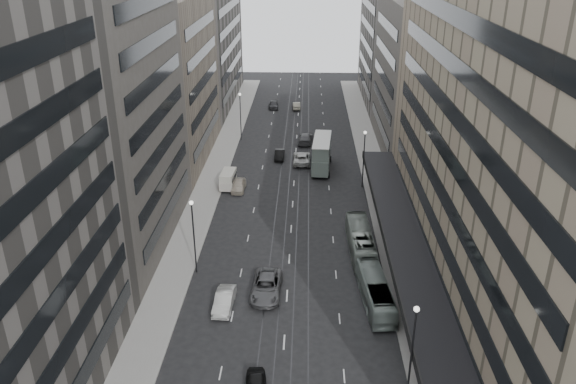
# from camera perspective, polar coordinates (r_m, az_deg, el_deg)

# --- Properties ---
(ground) EXTENTS (220.00, 220.00, 0.00)m
(ground) POSITION_cam_1_polar(r_m,az_deg,el_deg) (49.88, -0.44, -15.73)
(ground) COLOR black
(ground) RESTS_ON ground
(sidewalk_right) EXTENTS (4.00, 125.00, 0.15)m
(sidewalk_right) POSITION_cam_1_polar(r_m,az_deg,el_deg) (82.80, 8.96, 1.23)
(sidewalk_right) COLOR gray
(sidewalk_right) RESTS_ON ground
(sidewalk_left) EXTENTS (4.00, 125.00, 0.15)m
(sidewalk_left) POSITION_cam_1_polar(r_m,az_deg,el_deg) (83.29, -7.65, 1.46)
(sidewalk_left) COLOR gray
(sidewalk_left) RESTS_ON ground
(department_store) EXTENTS (19.20, 60.00, 30.00)m
(department_store) POSITION_cam_1_polar(r_m,az_deg,el_deg) (53.07, 23.76, 3.33)
(department_store) COLOR gray
(department_store) RESTS_ON ground
(building_right_mid) EXTENTS (15.00, 28.00, 24.00)m
(building_right_mid) POSITION_cam_1_polar(r_m,az_deg,el_deg) (94.48, 14.30, 11.28)
(building_right_mid) COLOR #48443E
(building_right_mid) RESTS_ON ground
(building_right_far) EXTENTS (15.00, 32.00, 28.00)m
(building_right_far) POSITION_cam_1_polar(r_m,az_deg,el_deg) (123.13, 11.62, 15.36)
(building_right_far) COLOR #615C57
(building_right_far) RESTS_ON ground
(building_left_b) EXTENTS (15.00, 26.00, 34.00)m
(building_left_b) POSITION_cam_1_polar(r_m,az_deg,el_deg) (63.50, -19.77, 9.13)
(building_left_b) COLOR #48443E
(building_left_b) RESTS_ON ground
(building_left_c) EXTENTS (15.00, 28.00, 25.00)m
(building_left_c) POSITION_cam_1_polar(r_m,az_deg,el_deg) (89.47, -13.36, 11.00)
(building_left_c) COLOR #766A5B
(building_left_c) RESTS_ON ground
(building_left_d) EXTENTS (15.00, 38.00, 28.00)m
(building_left_d) POSITION_cam_1_polar(r_m,az_deg,el_deg) (120.80, -9.47, 15.36)
(building_left_d) COLOR #615C57
(building_left_d) RESTS_ON ground
(lamp_right_near) EXTENTS (0.44, 0.44, 8.32)m
(lamp_right_near) POSITION_cam_1_polar(r_m,az_deg,el_deg) (43.43, 12.58, -14.63)
(lamp_right_near) COLOR #262628
(lamp_right_near) RESTS_ON ground
(lamp_right_far) EXTENTS (0.44, 0.44, 8.32)m
(lamp_right_far) POSITION_cam_1_polar(r_m,az_deg,el_deg) (78.36, 7.73, 4.00)
(lamp_right_far) COLOR #262628
(lamp_right_far) RESTS_ON ground
(lamp_left_near) EXTENTS (0.44, 0.44, 8.32)m
(lamp_left_near) POSITION_cam_1_polar(r_m,az_deg,el_deg) (58.04, -9.60, -3.67)
(lamp_left_near) COLOR #262628
(lamp_left_near) RESTS_ON ground
(lamp_left_far) EXTENTS (0.44, 0.44, 8.32)m
(lamp_left_far) POSITION_cam_1_polar(r_m,az_deg,el_deg) (97.63, -4.86, 8.22)
(lamp_left_far) COLOR #262628
(lamp_left_far) RESTS_ON ground
(bus_near) EXTENTS (3.07, 9.74, 2.67)m
(bus_near) POSITION_cam_1_polar(r_m,az_deg,el_deg) (55.08, 8.87, -9.97)
(bus_near) COLOR gray
(bus_near) RESTS_ON ground
(bus_far) EXTENTS (2.74, 10.34, 2.86)m
(bus_far) POSITION_cam_1_polar(r_m,az_deg,el_deg) (63.31, 7.37, -4.89)
(bus_far) COLOR #939E94
(bus_far) RESTS_ON ground
(double_decker) EXTENTS (3.29, 9.07, 4.87)m
(double_decker) POSITION_cam_1_polar(r_m,az_deg,el_deg) (84.99, 3.44, 3.96)
(double_decker) COLOR slate
(double_decker) RESTS_ON ground
(panel_van) EXTENTS (2.18, 4.09, 2.51)m
(panel_van) POSITION_cam_1_polar(r_m,az_deg,el_deg) (79.11, -6.10, 1.31)
(panel_van) COLOR #B6B0A5
(panel_van) RESTS_ON ground
(sedan_1) EXTENTS (1.82, 4.77, 1.55)m
(sedan_1) POSITION_cam_1_polar(r_m,az_deg,el_deg) (54.56, -6.50, -10.90)
(sedan_1) COLOR #B8B8B4
(sedan_1) RESTS_ON ground
(sedan_2) EXTENTS (3.06, 6.29, 1.72)m
(sedan_2) POSITION_cam_1_polar(r_m,az_deg,el_deg) (56.07, -2.21, -9.56)
(sedan_2) COLOR #515153
(sedan_2) RESTS_ON ground
(sedan_4) EXTENTS (1.90, 4.46, 1.50)m
(sedan_4) POSITION_cam_1_polar(r_m,az_deg,el_deg) (78.52, -5.03, 0.67)
(sedan_4) COLOR #B3A794
(sedan_4) RESTS_ON ground
(sedan_5) EXTENTS (1.47, 4.20, 1.38)m
(sedan_5) POSITION_cam_1_polar(r_m,az_deg,el_deg) (89.80, -0.87, 3.82)
(sedan_5) COLOR black
(sedan_5) RESTS_ON ground
(sedan_6) EXTENTS (2.67, 5.77, 1.60)m
(sedan_6) POSITION_cam_1_polar(r_m,az_deg,el_deg) (88.09, 1.41, 3.47)
(sedan_6) COLOR #BABAB6
(sedan_6) RESTS_ON ground
(sedan_7) EXTENTS (2.79, 5.84, 1.64)m
(sedan_7) POSITION_cam_1_polar(r_m,az_deg,el_deg) (97.11, 1.78, 5.49)
(sedan_7) COLOR #515153
(sedan_7) RESTS_ON ground
(sedan_8) EXTENTS (2.02, 4.62, 1.55)m
(sedan_8) POSITION_cam_1_polar(r_m,az_deg,el_deg) (117.95, -1.46, 8.88)
(sedan_8) COLOR #27272A
(sedan_8) RESTS_ON ground
(sedan_9) EXTENTS (1.72, 4.38, 1.42)m
(sedan_9) POSITION_cam_1_polar(r_m,az_deg,el_deg) (117.46, 0.87, 8.79)
(sedan_9) COLOR #A9A48C
(sedan_9) RESTS_ON ground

